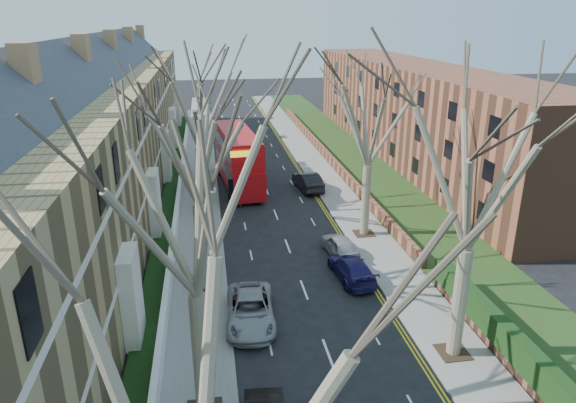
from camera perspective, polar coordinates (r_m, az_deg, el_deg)
name	(u,v)px	position (r m, az deg, el deg)	size (l,w,h in m)	color
pavement_left	(200,174)	(51.68, -9.80, 3.04)	(3.00, 102.00, 0.12)	slate
pavement_right	(318,169)	(52.83, 3.33, 3.68)	(3.00, 102.00, 0.12)	slate
terrace_left	(97,141)	(43.41, -20.45, 6.32)	(9.70, 78.00, 13.60)	#997E4E
flats_right	(413,111)	(58.87, 13.71, 9.76)	(13.97, 54.00, 10.00)	brown
front_wall_left	(179,196)	(43.96, -12.02, 0.63)	(0.30, 78.00, 1.00)	white
grass_verge_right	(360,166)	(53.92, 8.02, 3.95)	(6.00, 102.00, 0.06)	#1F3B15
tree_left_mid	(189,184)	(17.35, -10.92, 1.89)	(10.50, 10.50, 14.71)	#6E644F
tree_left_far	(194,131)	(27.11, -10.43, 7.73)	(10.15, 10.15, 14.22)	#6E644F
tree_left_dist	(196,92)	(38.88, -10.22, 11.85)	(10.50, 10.50, 14.71)	#6E644F
tree_right_mid	(479,155)	(22.03, 20.41, 4.84)	(10.50, 10.50, 14.71)	#6E644F
tree_right_far	(371,106)	(34.69, 9.19, 10.43)	(10.15, 10.15, 14.22)	#6E644F
double_decker_bus	(238,160)	(47.16, -5.57, 4.65)	(3.83, 12.21, 4.98)	#AA0C10
car_left_far	(251,310)	(26.75, -4.18, -11.93)	(2.40, 5.21, 1.45)	gray
car_right_near	(352,268)	(31.00, 7.09, -7.39)	(1.87, 4.61, 1.34)	#1A164F
car_right_mid	(340,245)	(33.83, 5.78, -4.87)	(1.62, 4.04, 1.38)	#9798A0
car_right_far	(308,181)	(46.28, 2.21, 2.28)	(1.69, 4.83, 1.59)	black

